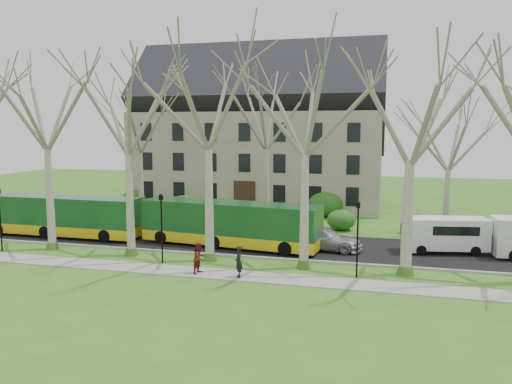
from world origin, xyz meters
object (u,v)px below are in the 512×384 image
bus_lead (62,215)px  bus_follow (230,223)px  pedestrian_a (239,262)px  sedan (324,239)px  pedestrian_b (199,258)px  van_a (445,235)px

bus_lead → bus_follow: size_ratio=0.99×
bus_lead → pedestrian_a: 17.91m
bus_follow → sedan: bearing=11.7°
pedestrian_a → pedestrian_b: 2.43m
bus_follow → pedestrian_a: 7.60m
bus_follow → van_a: bus_follow is taller
bus_follow → pedestrian_a: bearing=-62.0°
bus_lead → sedan: size_ratio=2.44×
bus_lead → pedestrian_a: bearing=-22.4°
pedestrian_a → bus_lead: bearing=-135.5°
sedan → pedestrian_b: bearing=144.7°
bus_follow → pedestrian_a: size_ratio=7.27×
sedan → pedestrian_b: 9.75m
van_a → pedestrian_a: van_a is taller
bus_lead → bus_follow: bus_follow is taller
van_a → sedan: bearing=178.6°
bus_lead → pedestrian_b: 15.63m
bus_lead → sedan: bearing=2.4°
van_a → pedestrian_b: (-14.28, -8.67, -0.28)m
sedan → van_a: bearing=-76.4°
bus_follow → pedestrian_b: (0.31, -6.88, -0.72)m
bus_lead → pedestrian_b: bus_lead is taller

